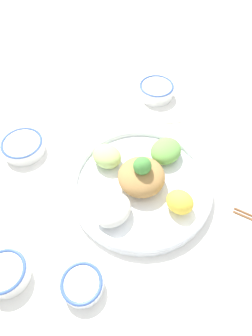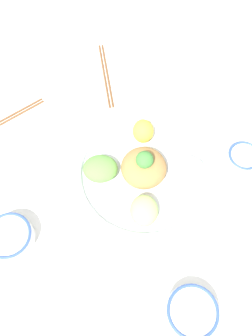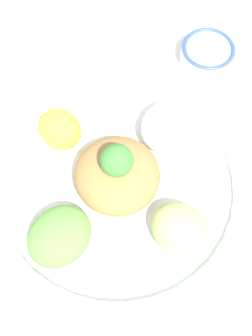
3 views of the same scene
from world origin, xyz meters
TOP-DOWN VIEW (x-y plane):
  - ground_plane at (0.00, 0.00)m, footprint 2.40×2.40m
  - salad_platter at (0.02, 0.04)m, footprint 0.36×0.36m
  - rice_bowl_blue at (0.21, -0.16)m, footprint 0.09×0.09m

SIDE VIEW (x-z plane):
  - ground_plane at x=0.00m, z-range 0.00..0.00m
  - rice_bowl_blue at x=0.21m, z-range 0.00..0.04m
  - salad_platter at x=0.02m, z-range -0.03..0.09m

